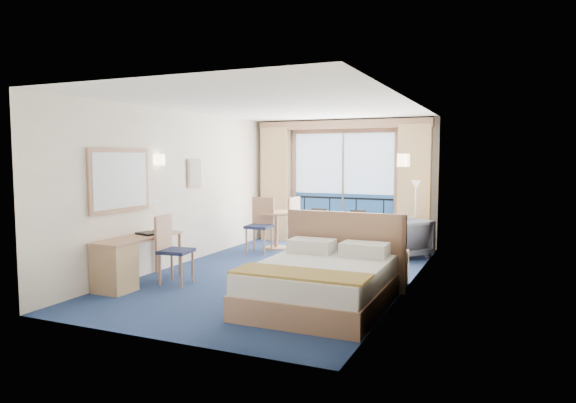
{
  "coord_description": "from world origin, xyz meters",
  "views": [
    {
      "loc": [
        3.34,
        -7.47,
        1.9
      ],
      "look_at": [
        0.01,
        0.2,
        1.17
      ],
      "focal_mm": 32.0,
      "sensor_mm": 36.0,
      "label": 1
    }
  ],
  "objects_px": {
    "nightstand": "(393,268)",
    "desk_chair": "(171,245)",
    "bed": "(322,281)",
    "table_chair_a": "(299,221)",
    "armchair": "(405,238)",
    "desk": "(120,263)",
    "floor_lamp": "(416,198)",
    "table_chair_b": "(261,221)",
    "round_table": "(276,221)"
  },
  "relations": [
    {
      "from": "bed",
      "to": "table_chair_a",
      "type": "height_order",
      "value": "bed"
    },
    {
      "from": "nightstand",
      "to": "desk",
      "type": "distance_m",
      "value": 3.98
    },
    {
      "from": "nightstand",
      "to": "floor_lamp",
      "type": "bearing_deg",
      "value": 92.86
    },
    {
      "from": "bed",
      "to": "desk",
      "type": "bearing_deg",
      "value": -171.66
    },
    {
      "from": "round_table",
      "to": "bed",
      "type": "bearing_deg",
      "value": -56.97
    },
    {
      "from": "nightstand",
      "to": "table_chair_a",
      "type": "distance_m",
      "value": 3.13
    },
    {
      "from": "nightstand",
      "to": "table_chair_b",
      "type": "height_order",
      "value": "table_chair_b"
    },
    {
      "from": "round_table",
      "to": "table_chair_a",
      "type": "height_order",
      "value": "table_chair_a"
    },
    {
      "from": "nightstand",
      "to": "round_table",
      "type": "relative_size",
      "value": 0.61
    },
    {
      "from": "nightstand",
      "to": "table_chair_b",
      "type": "xyz_separation_m",
      "value": [
        -2.98,
        1.58,
        0.36
      ]
    },
    {
      "from": "floor_lamp",
      "to": "desk_chair",
      "type": "xyz_separation_m",
      "value": [
        -2.95,
        -3.9,
        -0.51
      ]
    },
    {
      "from": "nightstand",
      "to": "desk_chair",
      "type": "bearing_deg",
      "value": -158.12
    },
    {
      "from": "desk",
      "to": "table_chair_a",
      "type": "height_order",
      "value": "table_chair_a"
    },
    {
      "from": "table_chair_a",
      "to": "desk",
      "type": "bearing_deg",
      "value": 168.2
    },
    {
      "from": "desk_chair",
      "to": "round_table",
      "type": "bearing_deg",
      "value": -10.31
    },
    {
      "from": "desk",
      "to": "desk_chair",
      "type": "xyz_separation_m",
      "value": [
        0.43,
        0.62,
        0.18
      ]
    },
    {
      "from": "armchair",
      "to": "table_chair_b",
      "type": "bearing_deg",
      "value": -39.22
    },
    {
      "from": "armchair",
      "to": "floor_lamp",
      "type": "xyz_separation_m",
      "value": [
        0.11,
        0.46,
        0.72
      ]
    },
    {
      "from": "desk_chair",
      "to": "table_chair_b",
      "type": "distance_m",
      "value": 2.82
    },
    {
      "from": "bed",
      "to": "table_chair_a",
      "type": "xyz_separation_m",
      "value": [
        -1.73,
        3.48,
        0.3
      ]
    },
    {
      "from": "armchair",
      "to": "desk",
      "type": "height_order",
      "value": "armchair"
    },
    {
      "from": "nightstand",
      "to": "bed",
      "type": "bearing_deg",
      "value": -113.1
    },
    {
      "from": "nightstand",
      "to": "floor_lamp",
      "type": "distance_m",
      "value": 2.79
    },
    {
      "from": "bed",
      "to": "desk_chair",
      "type": "height_order",
      "value": "bed"
    },
    {
      "from": "armchair",
      "to": "bed",
      "type": "bearing_deg",
      "value": 32.36
    },
    {
      "from": "table_chair_a",
      "to": "table_chair_b",
      "type": "bearing_deg",
      "value": 131.0
    },
    {
      "from": "table_chair_a",
      "to": "table_chair_b",
      "type": "height_order",
      "value": "table_chair_b"
    },
    {
      "from": "nightstand",
      "to": "round_table",
      "type": "distance_m",
      "value": 3.53
    },
    {
      "from": "nightstand",
      "to": "round_table",
      "type": "bearing_deg",
      "value": 144.54
    },
    {
      "from": "nightstand",
      "to": "table_chair_b",
      "type": "bearing_deg",
      "value": 152.11
    },
    {
      "from": "desk_chair",
      "to": "table_chair_b",
      "type": "relative_size",
      "value": 0.94
    },
    {
      "from": "bed",
      "to": "table_chair_a",
      "type": "distance_m",
      "value": 3.89
    },
    {
      "from": "bed",
      "to": "desk_chair",
      "type": "distance_m",
      "value": 2.5
    },
    {
      "from": "desk_chair",
      "to": "table_chair_b",
      "type": "xyz_separation_m",
      "value": [
        0.1,
        2.82,
        0.04
      ]
    },
    {
      "from": "armchair",
      "to": "table_chair_a",
      "type": "relative_size",
      "value": 0.75
    },
    {
      "from": "armchair",
      "to": "floor_lamp",
      "type": "distance_m",
      "value": 0.86
    },
    {
      "from": "nightstand",
      "to": "armchair",
      "type": "xyz_separation_m",
      "value": [
        -0.25,
        2.2,
        0.11
      ]
    },
    {
      "from": "desk",
      "to": "desk_chair",
      "type": "bearing_deg",
      "value": 55.24
    },
    {
      "from": "floor_lamp",
      "to": "table_chair_a",
      "type": "relative_size",
      "value": 1.33
    },
    {
      "from": "armchair",
      "to": "table_chair_a",
      "type": "bearing_deg",
      "value": -47.84
    },
    {
      "from": "round_table",
      "to": "armchair",
      "type": "bearing_deg",
      "value": 3.38
    },
    {
      "from": "desk",
      "to": "round_table",
      "type": "height_order",
      "value": "round_table"
    },
    {
      "from": "armchair",
      "to": "desk",
      "type": "distance_m",
      "value": 5.2
    },
    {
      "from": "desk_chair",
      "to": "nightstand",
      "type": "bearing_deg",
      "value": -74.6
    },
    {
      "from": "armchair",
      "to": "desk",
      "type": "relative_size",
      "value": 0.53
    },
    {
      "from": "table_chair_b",
      "to": "nightstand",
      "type": "bearing_deg",
      "value": -31.7
    },
    {
      "from": "bed",
      "to": "floor_lamp",
      "type": "xyz_separation_m",
      "value": [
        0.48,
        4.09,
        0.78
      ]
    },
    {
      "from": "armchair",
      "to": "desk",
      "type": "xyz_separation_m",
      "value": [
        -3.27,
        -4.05,
        0.03
      ]
    },
    {
      "from": "nightstand",
      "to": "desk_chair",
      "type": "distance_m",
      "value": 3.34
    },
    {
      "from": "table_chair_a",
      "to": "desk_chair",
      "type": "bearing_deg",
      "value": 172.15
    }
  ]
}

